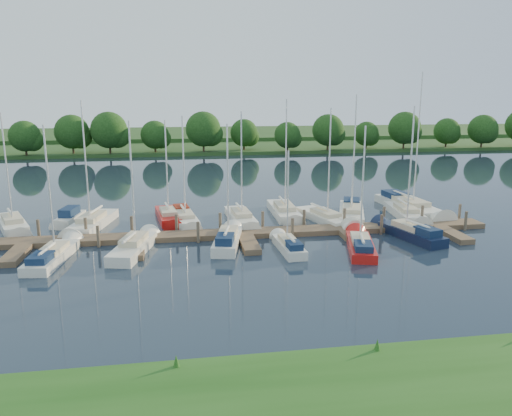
{
  "coord_description": "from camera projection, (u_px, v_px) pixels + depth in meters",
  "views": [
    {
      "loc": [
        -4.92,
        -29.31,
        10.87
      ],
      "look_at": [
        0.97,
        8.0,
        2.2
      ],
      "focal_mm": 35.0,
      "sensor_mm": 36.0,
      "label": 1
    }
  ],
  "objects": [
    {
      "name": "sailboat_s_3",
      "position": [
        288.0,
        246.0,
        35.37
      ],
      "size": [
        1.56,
        5.67,
        7.39
      ],
      "rotation": [
        0.0,
        0.0,
        0.05
      ],
      "color": "silver",
      "rests_on": "ground"
    },
    {
      "name": "dock",
      "position": [
        245.0,
        236.0,
        38.39
      ],
      "size": [
        40.0,
        6.0,
        0.4
      ],
      "color": "brown",
      "rests_on": "ground"
    },
    {
      "name": "sailboat_s_4",
      "position": [
        360.0,
        246.0,
        35.51
      ],
      "size": [
        3.21,
        7.16,
        9.09
      ],
      "rotation": [
        0.0,
        0.0,
        -0.27
      ],
      "color": "red",
      "rests_on": "ground"
    },
    {
      "name": "sailboat_s_1",
      "position": [
        134.0,
        248.0,
        35.01
      ],
      "size": [
        3.14,
        7.39,
        9.56
      ],
      "rotation": [
        0.0,
        0.0,
        -0.24
      ],
      "color": "silver",
      "rests_on": "ground"
    },
    {
      "name": "sailboat_n_2",
      "position": [
        92.0,
        225.0,
        41.33
      ],
      "size": [
        3.4,
        8.54,
        10.79
      ],
      "rotation": [
        0.0,
        0.0,
        2.94
      ],
      "color": "silver",
      "rests_on": "ground"
    },
    {
      "name": "far_shore",
      "position": [
        201.0,
        146.0,
        103.54
      ],
      "size": [
        180.0,
        30.0,
        0.6
      ],
      "primitive_type": "cube",
      "color": "#1E3E18",
      "rests_on": "ground"
    },
    {
      "name": "sailboat_n_4",
      "position": [
        185.0,
        219.0,
        43.14
      ],
      "size": [
        2.58,
        7.52,
        9.43
      ],
      "rotation": [
        0.0,
        0.0,
        3.27
      ],
      "color": "silver",
      "rests_on": "ground"
    },
    {
      "name": "sailboat_s_0",
      "position": [
        53.0,
        256.0,
        33.3
      ],
      "size": [
        2.57,
        7.39,
        9.28
      ],
      "rotation": [
        0.0,
        0.0,
        -0.14
      ],
      "color": "silver",
      "rests_on": "ground"
    },
    {
      "name": "sailboat_n_0",
      "position": [
        13.0,
        226.0,
        40.98
      ],
      "size": [
        4.31,
        7.52,
        9.85
      ],
      "rotation": [
        0.0,
        0.0,
        3.56
      ],
      "color": "silver",
      "rests_on": "ground"
    },
    {
      "name": "sailboat_n_10",
      "position": [
        410.0,
        208.0,
        47.32
      ],
      "size": [
        3.24,
        10.58,
        13.24
      ],
      "rotation": [
        0.0,
        0.0,
        3.23
      ],
      "color": "silver",
      "rests_on": "ground"
    },
    {
      "name": "sailboat_n_8",
      "position": [
        351.0,
        214.0,
        44.86
      ],
      "size": [
        4.47,
        8.86,
        11.21
      ],
      "rotation": [
        0.0,
        0.0,
        2.81
      ],
      "color": "silver",
      "rests_on": "ground"
    },
    {
      "name": "ground",
      "position": [
        261.0,
        271.0,
        31.4
      ],
      "size": [
        260.0,
        260.0,
        0.0
      ],
      "primitive_type": "plane",
      "color": "#1B2837",
      "rests_on": "ground"
    },
    {
      "name": "sailboat_s_2",
      "position": [
        228.0,
        241.0,
        36.58
      ],
      "size": [
        2.88,
        7.13,
        9.24
      ],
      "rotation": [
        0.0,
        0.0,
        -0.21
      ],
      "color": "silver",
      "rests_on": "ground"
    },
    {
      "name": "sailboat_s_5",
      "position": [
        410.0,
        234.0,
        38.42
      ],
      "size": [
        3.18,
        7.27,
        9.42
      ],
      "rotation": [
        0.0,
        0.0,
        0.25
      ],
      "color": "#0F1932",
      "rests_on": "ground"
    },
    {
      "name": "sailboat_n_7",
      "position": [
        326.0,
        219.0,
        43.25
      ],
      "size": [
        3.61,
        8.02,
        10.08
      ],
      "rotation": [
        0.0,
        0.0,
        3.41
      ],
      "color": "silver",
      "rests_on": "ground"
    },
    {
      "name": "motorboat",
      "position": [
        69.0,
        219.0,
        43.1
      ],
      "size": [
        2.1,
        4.92,
        1.59
      ],
      "rotation": [
        0.0,
        0.0,
        2.96
      ],
      "color": "silver",
      "rests_on": "ground"
    },
    {
      "name": "sailboat_n_6",
      "position": [
        285.0,
        213.0,
        45.36
      ],
      "size": [
        2.17,
        8.51,
        10.85
      ],
      "rotation": [
        0.0,
        0.0,
        3.12
      ],
      "color": "silver",
      "rests_on": "ground"
    },
    {
      "name": "sailboat_n_5",
      "position": [
        241.0,
        219.0,
        43.16
      ],
      "size": [
        2.24,
        7.73,
        9.83
      ],
      "rotation": [
        0.0,
        0.0,
        3.21
      ],
      "color": "silver",
      "rests_on": "ground"
    },
    {
      "name": "distant_hill",
      "position": [
        196.0,
        134.0,
        127.51
      ],
      "size": [
        220.0,
        40.0,
        1.4
      ],
      "primitive_type": "cube",
      "color": "#325625",
      "rests_on": "ground"
    },
    {
      "name": "sailboat_n_3",
      "position": [
        168.0,
        218.0,
        43.72
      ],
      "size": [
        2.46,
        7.15,
        9.1
      ],
      "rotation": [
        0.0,
        0.0,
        3.27
      ],
      "color": "red",
      "rests_on": "ground"
    },
    {
      "name": "treeline",
      "position": [
        210.0,
        133.0,
        90.66
      ],
      "size": [
        145.29,
        9.04,
        7.95
      ],
      "color": "#38281C",
      "rests_on": "ground"
    },
    {
      "name": "sailboat_n_9",
      "position": [
        406.0,
        214.0,
        44.85
      ],
      "size": [
        2.76,
        8.13,
        10.24
      ],
      "rotation": [
        0.0,
        0.0,
        3.01
      ],
      "color": "silver",
      "rests_on": "ground"
    },
    {
      "name": "mooring_pilings",
      "position": [
        243.0,
        227.0,
        39.38
      ],
      "size": [
        38.24,
        2.84,
        2.0
      ],
      "color": "#473D33",
      "rests_on": "ground"
    }
  ]
}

